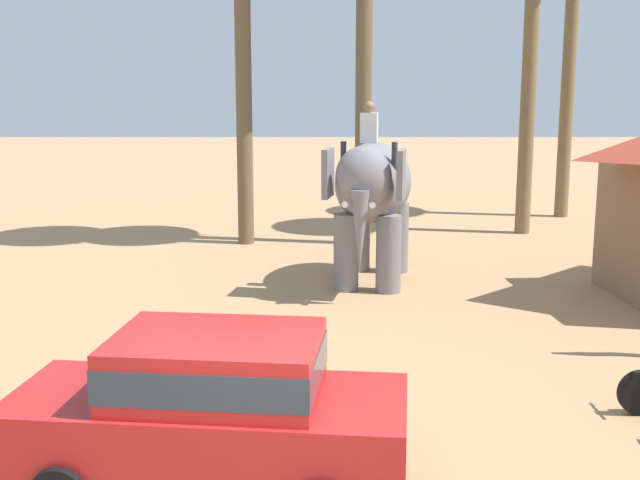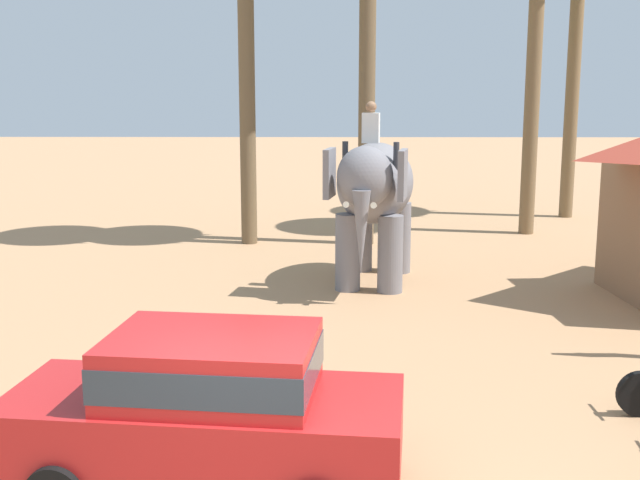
# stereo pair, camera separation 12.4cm
# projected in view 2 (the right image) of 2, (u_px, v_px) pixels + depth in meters

# --- Properties ---
(car_sedan_foreground) EXTENTS (4.26, 2.21, 1.70)m
(car_sedan_foreground) POSITION_uv_depth(u_px,v_px,m) (208.00, 406.00, 8.45)
(car_sedan_foreground) COLOR red
(car_sedan_foreground) RESTS_ON ground
(elephant_with_mahout) EXTENTS (2.19, 4.00, 3.88)m
(elephant_with_mahout) POSITION_uv_depth(u_px,v_px,m) (374.00, 191.00, 17.18)
(elephant_with_mahout) COLOR slate
(elephant_with_mahout) RESTS_ON ground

